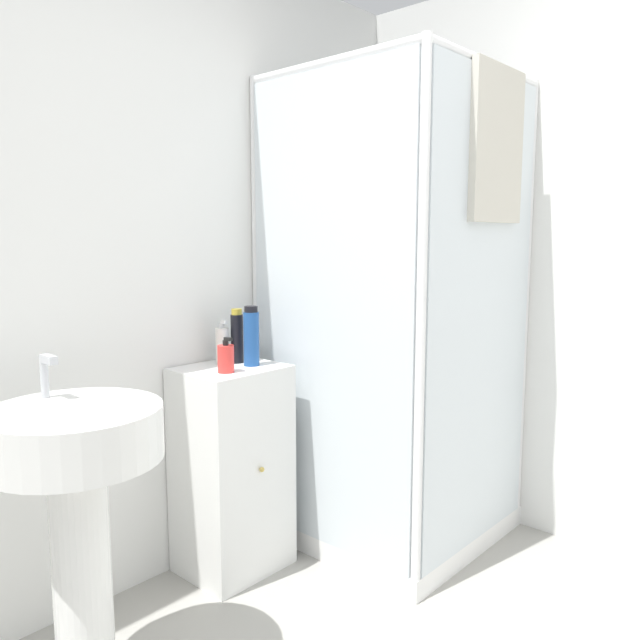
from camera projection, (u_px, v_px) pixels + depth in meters
The scene contains 8 objects.
wall_back at pixel (79, 268), 2.19m from camera, with size 6.40×0.06×2.50m, color white.
shower_enclosure at pixel (398, 416), 2.77m from camera, with size 0.89×0.92×2.03m.
vanity_cabinet at pixel (232, 469), 2.54m from camera, with size 0.40×0.36×0.84m.
sink at pixel (77, 488), 1.77m from camera, with size 0.49×0.49×1.02m.
soap_dispenser at pixel (226, 358), 2.38m from camera, with size 0.06×0.06×0.14m.
shampoo_bottle_tall_black at pixel (237, 337), 2.56m from camera, with size 0.05×0.05×0.22m.
shampoo_bottle_blue at pixel (251, 337), 2.50m from camera, with size 0.06×0.06×0.24m.
lotion_bottle_white at pixel (222, 346), 2.53m from camera, with size 0.05×0.05×0.18m.
Camera 1 is at (-1.06, -0.40, 1.36)m, focal length 35.00 mm.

